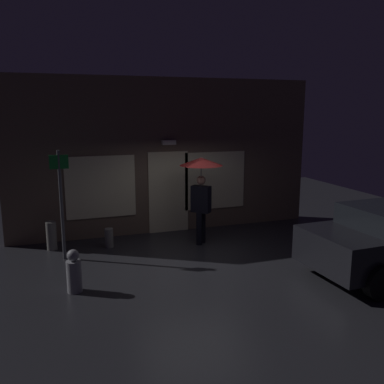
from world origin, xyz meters
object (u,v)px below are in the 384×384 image
(person_with_umbrella, at_px, (201,178))
(fire_hydrant, at_px, (74,272))
(street_sign_post, at_px, (61,199))
(sidewalk_bollard, at_px, (109,238))
(sidewalk_bollard_2, at_px, (52,236))

(person_with_umbrella, bearing_deg, fire_hydrant, 76.08)
(street_sign_post, distance_m, fire_hydrant, 2.11)
(street_sign_post, relative_size, fire_hydrant, 3.01)
(street_sign_post, bearing_deg, fire_hydrant, -86.49)
(sidewalk_bollard, relative_size, fire_hydrant, 0.58)
(sidewalk_bollard, height_order, sidewalk_bollard_2, sidewalk_bollard_2)
(street_sign_post, bearing_deg, sidewalk_bollard, 24.53)
(street_sign_post, distance_m, sidewalk_bollard_2, 1.31)
(sidewalk_bollard_2, bearing_deg, street_sign_post, -71.03)
(person_with_umbrella, distance_m, street_sign_post, 3.28)
(sidewalk_bollard, bearing_deg, sidewalk_bollard_2, 168.43)
(sidewalk_bollard, xyz_separation_m, fire_hydrant, (-0.94, -2.33, 0.14))
(sidewalk_bollard_2, bearing_deg, fire_hydrant, -81.85)
(fire_hydrant, bearing_deg, person_with_umbrella, 30.73)
(person_with_umbrella, height_order, sidewalk_bollard, person_with_umbrella)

